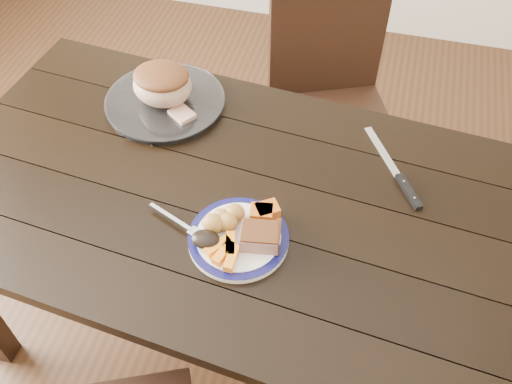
% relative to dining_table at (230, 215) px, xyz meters
% --- Properties ---
extents(ground, '(4.00, 4.00, 0.00)m').
position_rel_dining_table_xyz_m(ground, '(0.00, 0.00, -0.66)').
color(ground, '#472B16').
rests_on(ground, ground).
extents(dining_table, '(1.68, 1.05, 0.75)m').
position_rel_dining_table_xyz_m(dining_table, '(0.00, 0.00, 0.00)').
color(dining_table, black).
rests_on(dining_table, ground).
extents(chair_far, '(0.56, 0.56, 0.93)m').
position_rel_dining_table_xyz_m(chair_far, '(0.16, 0.73, -0.13)').
color(chair_far, black).
rests_on(chair_far, ground).
extents(dinner_plate, '(0.25, 0.25, 0.02)m').
position_rel_dining_table_xyz_m(dinner_plate, '(0.07, -0.14, 0.10)').
color(dinner_plate, white).
rests_on(dinner_plate, dining_table).
extents(plate_rim, '(0.25, 0.25, 0.02)m').
position_rel_dining_table_xyz_m(plate_rim, '(0.07, -0.14, 0.11)').
color(plate_rim, '#0E0D44').
rests_on(plate_rim, dinner_plate).
extents(serving_platter, '(0.35, 0.35, 0.02)m').
position_rel_dining_table_xyz_m(serving_platter, '(-0.28, 0.29, 0.10)').
color(serving_platter, white).
rests_on(serving_platter, dining_table).
extents(pork_slice, '(0.10, 0.09, 0.04)m').
position_rel_dining_table_xyz_m(pork_slice, '(0.12, -0.15, 0.13)').
color(pork_slice, '#A87366').
rests_on(pork_slice, dinner_plate).
extents(roasted_potatoes, '(0.09, 0.09, 0.05)m').
position_rel_dining_table_xyz_m(roasted_potatoes, '(0.02, -0.12, 0.13)').
color(roasted_potatoes, gold).
rests_on(roasted_potatoes, dinner_plate).
extents(carrot_batons, '(0.08, 0.11, 0.02)m').
position_rel_dining_table_xyz_m(carrot_batons, '(0.05, -0.20, 0.12)').
color(carrot_batons, orange).
rests_on(carrot_batons, dinner_plate).
extents(pumpkin_wedges, '(0.08, 0.07, 0.04)m').
position_rel_dining_table_xyz_m(pumpkin_wedges, '(0.11, -0.07, 0.13)').
color(pumpkin_wedges, orange).
rests_on(pumpkin_wedges, dinner_plate).
extents(dark_mushroom, '(0.07, 0.05, 0.03)m').
position_rel_dining_table_xyz_m(dark_mushroom, '(-0.00, -0.18, 0.13)').
color(dark_mushroom, black).
rests_on(dark_mushroom, dinner_plate).
extents(fork, '(0.17, 0.08, 0.00)m').
position_rel_dining_table_xyz_m(fork, '(-0.08, -0.14, 0.11)').
color(fork, silver).
rests_on(fork, dinner_plate).
extents(roast_joint, '(0.18, 0.15, 0.12)m').
position_rel_dining_table_xyz_m(roast_joint, '(-0.28, 0.29, 0.17)').
color(roast_joint, tan).
rests_on(roast_joint, serving_platter).
extents(cut_slice, '(0.09, 0.09, 0.02)m').
position_rel_dining_table_xyz_m(cut_slice, '(-0.21, 0.23, 0.12)').
color(cut_slice, tan).
rests_on(cut_slice, serving_platter).
extents(carving_knife, '(0.19, 0.28, 0.01)m').
position_rel_dining_table_xyz_m(carving_knife, '(0.44, 0.15, 0.10)').
color(carving_knife, silver).
rests_on(carving_knife, dining_table).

